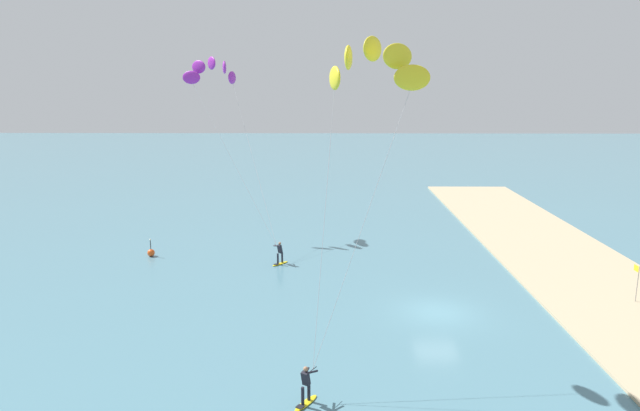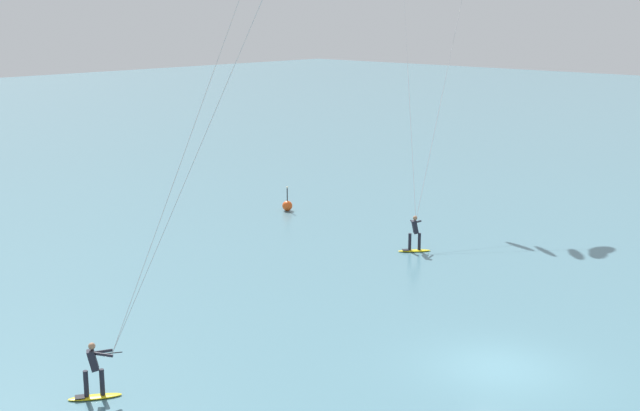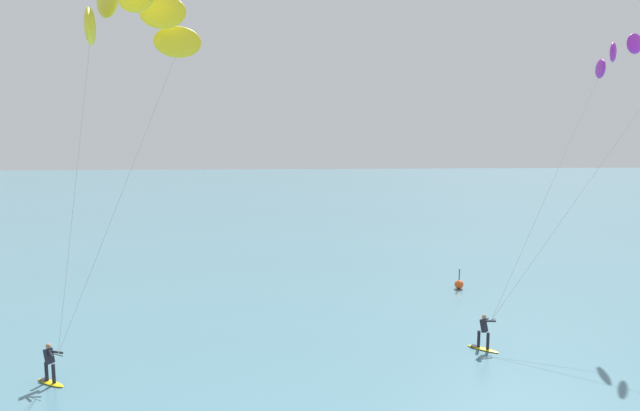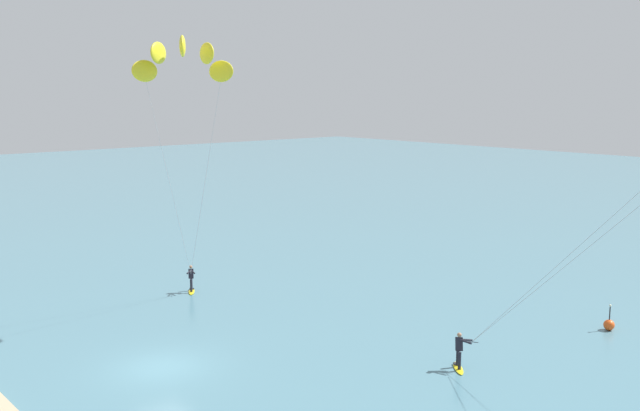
# 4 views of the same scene
# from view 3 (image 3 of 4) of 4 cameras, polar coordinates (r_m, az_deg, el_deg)

# --- Properties ---
(kitesurfer_nearshore) EXTENTS (7.25, 5.88, 14.99)m
(kitesurfer_nearshore) POSITION_cam_3_polar(r_m,az_deg,el_deg) (21.07, -17.67, 15.50)
(kitesurfer_nearshore) COLOR yellow
(kitesurfer_nearshore) RESTS_ON ground
(kitesurfer_mid_water) EXTENTS (12.49, 9.43, 15.19)m
(kitesurfer_mid_water) POSITION_cam_3_polar(r_m,az_deg,el_deg) (36.82, 27.60, 11.85)
(kitesurfer_mid_water) COLOR yellow
(kitesurfer_mid_water) RESTS_ON ground
(marker_buoy) EXTENTS (0.56, 0.56, 1.38)m
(marker_buoy) POSITION_cam_3_polar(r_m,az_deg,el_deg) (38.48, 13.27, -7.41)
(marker_buoy) COLOR #EA5119
(marker_buoy) RESTS_ON ground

